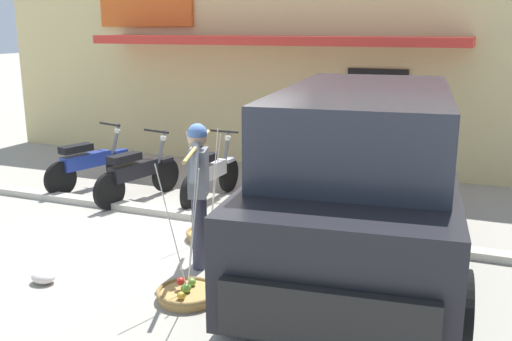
{
  "coord_description": "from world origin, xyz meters",
  "views": [
    {
      "loc": [
        3.53,
        -6.42,
        2.73
      ],
      "look_at": [
        0.66,
        0.6,
        0.85
      ],
      "focal_mm": 40.54,
      "sensor_mm": 36.0,
      "label": 1
    }
  ],
  "objects_px": {
    "parked_truck": "(362,177)",
    "fruit_vendor": "(199,186)",
    "motorcycle_second_in_row": "(137,173)",
    "fruit_basket_right_side": "(211,233)",
    "motorcycle_third_in_row": "(210,174)",
    "fruit_basket_left_side": "(188,293)",
    "plastic_litter_bag": "(43,277)",
    "motorcycle_nearest_shop": "(89,163)"
  },
  "relations": [
    {
      "from": "fruit_basket_left_side",
      "to": "fruit_vendor",
      "type": "bearing_deg",
      "value": 108.99
    },
    {
      "from": "motorcycle_second_in_row",
      "to": "fruit_basket_left_side",
      "type": "bearing_deg",
      "value": -48.79
    },
    {
      "from": "parked_truck",
      "to": "fruit_basket_left_side",
      "type": "bearing_deg",
      "value": -137.57
    },
    {
      "from": "parked_truck",
      "to": "plastic_litter_bag",
      "type": "xyz_separation_m",
      "value": [
        -3.14,
        -1.6,
        -1.06
      ]
    },
    {
      "from": "parked_truck",
      "to": "fruit_basket_right_side",
      "type": "bearing_deg",
      "value": 171.01
    },
    {
      "from": "motorcycle_nearest_shop",
      "to": "fruit_vendor",
      "type": "bearing_deg",
      "value": -34.21
    },
    {
      "from": "motorcycle_second_in_row",
      "to": "motorcycle_third_in_row",
      "type": "relative_size",
      "value": 0.98
    },
    {
      "from": "fruit_basket_right_side",
      "to": "motorcycle_second_in_row",
      "type": "height_order",
      "value": "fruit_basket_right_side"
    },
    {
      "from": "fruit_vendor",
      "to": "fruit_basket_left_side",
      "type": "bearing_deg",
      "value": -71.01
    },
    {
      "from": "fruit_vendor",
      "to": "fruit_basket_left_side",
      "type": "height_order",
      "value": "fruit_vendor"
    },
    {
      "from": "fruit_vendor",
      "to": "motorcycle_second_in_row",
      "type": "relative_size",
      "value": 0.94
    },
    {
      "from": "fruit_vendor",
      "to": "parked_truck",
      "type": "height_order",
      "value": "parked_truck"
    },
    {
      "from": "plastic_litter_bag",
      "to": "motorcycle_third_in_row",
      "type": "bearing_deg",
      "value": 84.69
    },
    {
      "from": "fruit_basket_left_side",
      "to": "plastic_litter_bag",
      "type": "xyz_separation_m",
      "value": [
        -1.66,
        -0.25,
        -0.01
      ]
    },
    {
      "from": "motorcycle_third_in_row",
      "to": "fruit_basket_left_side",
      "type": "bearing_deg",
      "value": -67.31
    },
    {
      "from": "fruit_vendor",
      "to": "motorcycle_second_in_row",
      "type": "distance_m",
      "value": 2.98
    },
    {
      "from": "motorcycle_third_in_row",
      "to": "motorcycle_second_in_row",
      "type": "bearing_deg",
      "value": -160.33
    },
    {
      "from": "motorcycle_third_in_row",
      "to": "fruit_basket_right_side",
      "type": "bearing_deg",
      "value": -63.44
    },
    {
      "from": "fruit_vendor",
      "to": "fruit_basket_left_side",
      "type": "relative_size",
      "value": 1.17
    },
    {
      "from": "fruit_basket_left_side",
      "to": "parked_truck",
      "type": "bearing_deg",
      "value": 42.43
    },
    {
      "from": "fruit_basket_left_side",
      "to": "motorcycle_third_in_row",
      "type": "bearing_deg",
      "value": 112.69
    },
    {
      "from": "motorcycle_nearest_shop",
      "to": "motorcycle_third_in_row",
      "type": "xyz_separation_m",
      "value": [
        2.28,
        0.1,
        0.0
      ]
    },
    {
      "from": "fruit_basket_right_side",
      "to": "motorcycle_third_in_row",
      "type": "bearing_deg",
      "value": 116.56
    },
    {
      "from": "fruit_basket_left_side",
      "to": "motorcycle_second_in_row",
      "type": "height_order",
      "value": "fruit_basket_left_side"
    },
    {
      "from": "fruit_vendor",
      "to": "fruit_basket_right_side",
      "type": "height_order",
      "value": "fruit_vendor"
    },
    {
      "from": "fruit_vendor",
      "to": "motorcycle_third_in_row",
      "type": "height_order",
      "value": "fruit_vendor"
    },
    {
      "from": "motorcycle_second_in_row",
      "to": "motorcycle_nearest_shop",
      "type": "bearing_deg",
      "value": 165.74
    },
    {
      "from": "motorcycle_second_in_row",
      "to": "fruit_basket_right_side",
      "type": "bearing_deg",
      "value": -30.97
    },
    {
      "from": "motorcycle_nearest_shop",
      "to": "motorcycle_second_in_row",
      "type": "bearing_deg",
      "value": -14.26
    },
    {
      "from": "parked_truck",
      "to": "motorcycle_third_in_row",
      "type": "bearing_deg",
      "value": 146.68
    },
    {
      "from": "motorcycle_nearest_shop",
      "to": "fruit_basket_left_side",
      "type": "bearing_deg",
      "value": -40.6
    },
    {
      "from": "motorcycle_second_in_row",
      "to": "parked_truck",
      "type": "distance_m",
      "value": 4.25
    },
    {
      "from": "fruit_basket_right_side",
      "to": "motorcycle_third_in_row",
      "type": "relative_size",
      "value": 0.8
    },
    {
      "from": "fruit_basket_left_side",
      "to": "motorcycle_third_in_row",
      "type": "distance_m",
      "value": 3.49
    },
    {
      "from": "fruit_basket_right_side",
      "to": "plastic_litter_bag",
      "type": "height_order",
      "value": "fruit_basket_right_side"
    },
    {
      "from": "parked_truck",
      "to": "fruit_vendor",
      "type": "bearing_deg",
      "value": -163.74
    },
    {
      "from": "fruit_basket_left_side",
      "to": "motorcycle_second_in_row",
      "type": "bearing_deg",
      "value": 131.21
    },
    {
      "from": "fruit_basket_right_side",
      "to": "fruit_basket_left_side",
      "type": "bearing_deg",
      "value": -71.05
    },
    {
      "from": "plastic_litter_bag",
      "to": "fruit_basket_left_side",
      "type": "bearing_deg",
      "value": 8.56
    },
    {
      "from": "motorcycle_nearest_shop",
      "to": "plastic_litter_bag",
      "type": "xyz_separation_m",
      "value": [
        1.96,
        -3.35,
        -0.38
      ]
    },
    {
      "from": "parked_truck",
      "to": "motorcycle_nearest_shop",
      "type": "bearing_deg",
      "value": 161.06
    },
    {
      "from": "fruit_vendor",
      "to": "parked_truck",
      "type": "bearing_deg",
      "value": 16.26
    }
  ]
}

